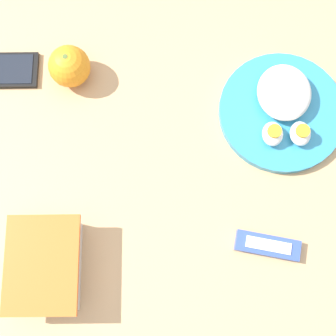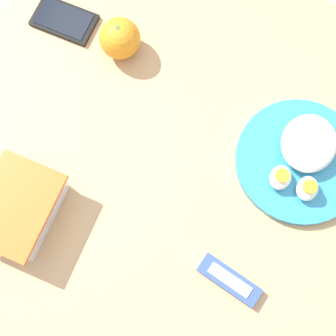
{
  "view_description": "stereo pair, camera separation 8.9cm",
  "coord_description": "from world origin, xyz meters",
  "px_view_note": "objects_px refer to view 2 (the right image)",
  "views": [
    {
      "loc": [
        -0.24,
        -0.02,
        1.59
      ],
      "look_at": [
        -0.02,
        -0.02,
        0.73
      ],
      "focal_mm": 50.0,
      "sensor_mm": 36.0,
      "label": 1
    },
    {
      "loc": [
        -0.22,
        -0.1,
        1.59
      ],
      "look_at": [
        -0.02,
        -0.02,
        0.73
      ],
      "focal_mm": 50.0,
      "sensor_mm": 36.0,
      "label": 2
    }
  ],
  "objects_px": {
    "food_container": "(21,209)",
    "rice_plate": "(302,157)",
    "orange_fruit": "(120,39)",
    "candy_bar": "(229,280)",
    "cell_phone": "(64,20)"
  },
  "relations": [
    {
      "from": "food_container",
      "to": "cell_phone",
      "type": "bearing_deg",
      "value": 15.76
    },
    {
      "from": "food_container",
      "to": "rice_plate",
      "type": "distance_m",
      "value": 0.54
    },
    {
      "from": "orange_fruit",
      "to": "rice_plate",
      "type": "distance_m",
      "value": 0.43
    },
    {
      "from": "candy_bar",
      "to": "cell_phone",
      "type": "height_order",
      "value": "candy_bar"
    },
    {
      "from": "orange_fruit",
      "to": "candy_bar",
      "type": "xyz_separation_m",
      "value": [
        -0.35,
        -0.38,
        -0.03
      ]
    },
    {
      "from": "candy_bar",
      "to": "cell_phone",
      "type": "distance_m",
      "value": 0.63
    },
    {
      "from": "orange_fruit",
      "to": "rice_plate",
      "type": "relative_size",
      "value": 0.33
    },
    {
      "from": "rice_plate",
      "to": "cell_phone",
      "type": "distance_m",
      "value": 0.57
    },
    {
      "from": "food_container",
      "to": "rice_plate",
      "type": "relative_size",
      "value": 0.68
    },
    {
      "from": "orange_fruit",
      "to": "food_container",
      "type": "bearing_deg",
      "value": 176.07
    },
    {
      "from": "food_container",
      "to": "orange_fruit",
      "type": "relative_size",
      "value": 2.07
    },
    {
      "from": "food_container",
      "to": "cell_phone",
      "type": "distance_m",
      "value": 0.41
    },
    {
      "from": "food_container",
      "to": "rice_plate",
      "type": "bearing_deg",
      "value": -55.98
    },
    {
      "from": "candy_bar",
      "to": "cell_phone",
      "type": "xyz_separation_m",
      "value": [
        0.36,
        0.52,
        -0.0
      ]
    },
    {
      "from": "orange_fruit",
      "to": "candy_bar",
      "type": "distance_m",
      "value": 0.52
    }
  ]
}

